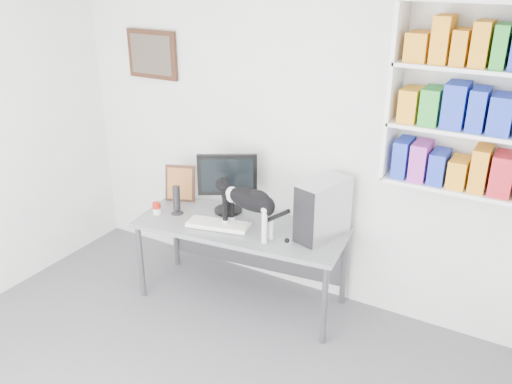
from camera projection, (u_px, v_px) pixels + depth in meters
room at (108, 238)px, 2.80m from camera, size 4.01×4.01×2.70m
bookshelf at (472, 100)px, 3.43m from camera, size 1.03×0.28×1.24m
wall_art at (152, 54)px, 4.74m from camera, size 0.52×0.04×0.42m
desk at (241, 263)px, 4.49m from camera, size 1.76×0.86×0.70m
monitor at (227, 183)px, 4.48m from camera, size 0.54×0.45×0.52m
keyboard at (218, 224)px, 4.32m from camera, size 0.53×0.30×0.04m
pc_tower at (323, 209)px, 4.09m from camera, size 0.32×0.49×0.46m
speaker at (177, 199)px, 4.50m from camera, size 0.15×0.15×0.26m
leaning_print at (180, 183)px, 4.74m from camera, size 0.29×0.19×0.33m
soup_can at (157, 208)px, 4.52m from camera, size 0.08×0.08×0.10m
cat at (249, 211)px, 4.14m from camera, size 0.66×0.28×0.40m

